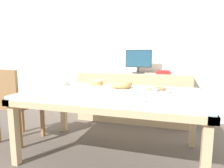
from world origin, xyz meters
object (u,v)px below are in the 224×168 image
at_px(book_stack, 164,72).
at_px(plate_stack, 61,83).
at_px(tealight_near_cakes, 105,96).
at_px(pastry_platter, 156,90).
at_px(tealight_near_front, 38,95).
at_px(cake_golden_bundt, 121,85).
at_px(chair, 14,102).
at_px(tealight_right_edge, 144,101).
at_px(cake_chocolate_round, 96,83).
at_px(computer_monitor, 138,61).

relative_size(book_stack, plate_stack, 1.09).
bearing_deg(tealight_near_cakes, pastry_platter, 44.85).
relative_size(pastry_platter, tealight_near_front, 8.54).
bearing_deg(cake_golden_bundt, chair, -169.79).
xyz_separation_m(plate_stack, tealight_near_cakes, (0.76, -0.49, -0.02)).
xyz_separation_m(pastry_platter, tealight_right_edge, (-0.06, -0.53, -0.00)).
bearing_deg(cake_chocolate_round, pastry_platter, -11.28).
height_order(tealight_right_edge, tealight_near_front, same).
bearing_deg(tealight_near_cakes, book_stack, 72.19).
relative_size(chair, tealight_near_front, 23.50).
xyz_separation_m(cake_golden_bundt, plate_stack, (-0.80, 0.02, -0.01)).
relative_size(book_stack, pastry_platter, 0.67).
bearing_deg(chair, pastry_platter, 6.66).
bearing_deg(pastry_platter, tealight_near_cakes, -135.15).
distance_m(chair, cake_chocolate_round, 1.05).
relative_size(book_stack, tealight_near_front, 5.71).
distance_m(chair, tealight_near_cakes, 1.32).
xyz_separation_m(cake_chocolate_round, tealight_near_cakes, (0.32, -0.58, -0.02)).
bearing_deg(cake_golden_bundt, tealight_near_cakes, -94.84).
xyz_separation_m(book_stack, tealight_near_front, (-1.10, -1.63, -0.11)).
bearing_deg(tealight_right_edge, cake_golden_bundt, 120.75).
relative_size(chair, cake_chocolate_round, 3.35).
relative_size(cake_golden_bundt, tealight_near_front, 7.90).
distance_m(book_stack, cake_golden_bundt, 1.09).
xyz_separation_m(pastry_platter, tealight_near_front, (-1.06, -0.60, -0.00)).
distance_m(pastry_platter, tealight_near_cakes, 0.62).
bearing_deg(tealight_near_front, cake_golden_bundt, 43.62).
xyz_separation_m(chair, cake_chocolate_round, (0.97, 0.35, 0.23)).
relative_size(book_stack, tealight_near_cakes, 5.71).
height_order(computer_monitor, cake_chocolate_round, computer_monitor).
relative_size(computer_monitor, pastry_platter, 1.24).
height_order(book_stack, tealight_right_edge, book_stack).
height_order(chair, tealight_near_front, chair).
relative_size(computer_monitor, book_stack, 1.86).
bearing_deg(cake_golden_bundt, pastry_platter, -5.40).
xyz_separation_m(computer_monitor, pastry_platter, (0.36, -1.03, -0.27)).
distance_m(computer_monitor, tealight_near_front, 1.79).
bearing_deg(cake_golden_bundt, computer_monitor, 88.13).
bearing_deg(pastry_platter, plate_stack, 177.39).
relative_size(computer_monitor, cake_chocolate_round, 1.51).
bearing_deg(plate_stack, tealight_near_cakes, -32.82).
bearing_deg(plate_stack, chair, -154.08).
bearing_deg(chair, tealight_near_cakes, -10.32).
distance_m(pastry_platter, tealight_right_edge, 0.53).
relative_size(tealight_near_cakes, tealight_near_front, 1.00).
bearing_deg(book_stack, tealight_near_cakes, -107.81).
relative_size(cake_chocolate_round, tealight_right_edge, 7.02).
distance_m(chair, plate_stack, 0.63).
xyz_separation_m(computer_monitor, book_stack, (0.40, 0.00, -0.16)).
height_order(cake_golden_bundt, tealight_near_front, cake_golden_bundt).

